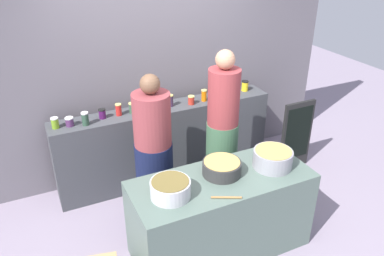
{
  "coord_description": "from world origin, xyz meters",
  "views": [
    {
      "loc": [
        -1.49,
        -2.81,
        2.87
      ],
      "look_at": [
        0.0,
        0.35,
        1.05
      ],
      "focal_mm": 36.1,
      "sensor_mm": 36.0,
      "label": 1
    }
  ],
  "objects_px": {
    "preserve_jar_1": "(69,122)",
    "preserve_jar_14": "(245,86)",
    "preserve_jar_6": "(146,108)",
    "preserve_jar_3": "(102,114)",
    "cooking_pot_right": "(273,159)",
    "preserve_jar_0": "(55,123)",
    "preserve_jar_12": "(223,90)",
    "preserve_jar_7": "(162,101)",
    "cook_with_tongs": "(154,157)",
    "cooking_pot_center": "(222,168)",
    "chalkboard_sign": "(297,135)",
    "cook_in_cap": "(222,137)",
    "preserve_jar_5": "(132,108)",
    "preserve_jar_4": "(119,110)",
    "preserve_jar_10": "(204,95)",
    "preserve_jar_11": "(216,94)",
    "preserve_jar_13": "(233,88)",
    "preserve_jar_8": "(170,101)",
    "cooking_pot_left": "(170,189)",
    "wooden_spoon": "(226,197)",
    "preserve_jar_9": "(191,100)",
    "preserve_jar_2": "(85,119)"
  },
  "relations": [
    {
      "from": "preserve_jar_0",
      "to": "cooking_pot_center",
      "type": "xyz_separation_m",
      "value": [
        1.28,
        -1.32,
        -0.14
      ]
    },
    {
      "from": "preserve_jar_6",
      "to": "preserve_jar_14",
      "type": "xyz_separation_m",
      "value": [
        1.39,
        0.11,
        0.0
      ]
    },
    {
      "from": "preserve_jar_0",
      "to": "preserve_jar_1",
      "type": "height_order",
      "value": "preserve_jar_0"
    },
    {
      "from": "preserve_jar_12",
      "to": "preserve_jar_14",
      "type": "bearing_deg",
      "value": -1.2
    },
    {
      "from": "cooking_pot_center",
      "to": "preserve_jar_10",
      "type": "bearing_deg",
      "value": 70.11
    },
    {
      "from": "preserve_jar_5",
      "to": "preserve_jar_0",
      "type": "bearing_deg",
      "value": -179.3
    },
    {
      "from": "preserve_jar_1",
      "to": "preserve_jar_14",
      "type": "distance_m",
      "value": 2.24
    },
    {
      "from": "preserve_jar_14",
      "to": "cook_in_cap",
      "type": "distance_m",
      "value": 1.07
    },
    {
      "from": "preserve_jar_1",
      "to": "preserve_jar_3",
      "type": "distance_m",
      "value": 0.36
    },
    {
      "from": "preserve_jar_3",
      "to": "preserve_jar_4",
      "type": "bearing_deg",
      "value": -0.36
    },
    {
      "from": "preserve_jar_5",
      "to": "cook_with_tongs",
      "type": "xyz_separation_m",
      "value": [
        0.01,
        -0.65,
        -0.3
      ]
    },
    {
      "from": "preserve_jar_3",
      "to": "preserve_jar_10",
      "type": "xyz_separation_m",
      "value": [
        1.24,
        -0.05,
        0.02
      ]
    },
    {
      "from": "preserve_jar_0",
      "to": "preserve_jar_1",
      "type": "bearing_deg",
      "value": -5.38
    },
    {
      "from": "preserve_jar_5",
      "to": "cook_in_cap",
      "type": "height_order",
      "value": "cook_in_cap"
    },
    {
      "from": "preserve_jar_9",
      "to": "preserve_jar_13",
      "type": "distance_m",
      "value": 0.65
    },
    {
      "from": "preserve_jar_5",
      "to": "preserve_jar_14",
      "type": "bearing_deg",
      "value": 1.43
    },
    {
      "from": "preserve_jar_7",
      "to": "preserve_jar_10",
      "type": "bearing_deg",
      "value": -5.06
    },
    {
      "from": "chalkboard_sign",
      "to": "cook_in_cap",
      "type": "bearing_deg",
      "value": -171.71
    },
    {
      "from": "preserve_jar_8",
      "to": "preserve_jar_13",
      "type": "bearing_deg",
      "value": 3.57
    },
    {
      "from": "preserve_jar_5",
      "to": "preserve_jar_11",
      "type": "relative_size",
      "value": 1.14
    },
    {
      "from": "preserve_jar_2",
      "to": "preserve_jar_10",
      "type": "bearing_deg",
      "value": 1.61
    },
    {
      "from": "cook_in_cap",
      "to": "preserve_jar_7",
      "type": "bearing_deg",
      "value": 120.46
    },
    {
      "from": "preserve_jar_3",
      "to": "preserve_jar_7",
      "type": "distance_m",
      "value": 0.72
    },
    {
      "from": "preserve_jar_6",
      "to": "cooking_pot_left",
      "type": "height_order",
      "value": "preserve_jar_6"
    },
    {
      "from": "cook_with_tongs",
      "to": "chalkboard_sign",
      "type": "xyz_separation_m",
      "value": [
        2.0,
        0.13,
        -0.26
      ]
    },
    {
      "from": "wooden_spoon",
      "to": "cook_in_cap",
      "type": "bearing_deg",
      "value": 62.67
    },
    {
      "from": "preserve_jar_3",
      "to": "cooking_pot_left",
      "type": "distance_m",
      "value": 1.47
    },
    {
      "from": "preserve_jar_12",
      "to": "preserve_jar_13",
      "type": "height_order",
      "value": "preserve_jar_13"
    },
    {
      "from": "preserve_jar_13",
      "to": "preserve_jar_12",
      "type": "bearing_deg",
      "value": -178.77
    },
    {
      "from": "preserve_jar_0",
      "to": "preserve_jar_6",
      "type": "distance_m",
      "value": 0.99
    },
    {
      "from": "preserve_jar_10",
      "to": "cook_in_cap",
      "type": "bearing_deg",
      "value": -99.35
    },
    {
      "from": "preserve_jar_0",
      "to": "preserve_jar_4",
      "type": "distance_m",
      "value": 0.7
    },
    {
      "from": "preserve_jar_10",
      "to": "preserve_jar_11",
      "type": "height_order",
      "value": "preserve_jar_10"
    },
    {
      "from": "preserve_jar_4",
      "to": "chalkboard_sign",
      "type": "height_order",
      "value": "preserve_jar_4"
    },
    {
      "from": "preserve_jar_1",
      "to": "wooden_spoon",
      "type": "relative_size",
      "value": 0.38
    },
    {
      "from": "preserve_jar_3",
      "to": "cooking_pot_center",
      "type": "xyz_separation_m",
      "value": [
        0.77,
        -1.34,
        -0.13
      ]
    },
    {
      "from": "preserve_jar_7",
      "to": "cook_with_tongs",
      "type": "distance_m",
      "value": 0.82
    },
    {
      "from": "preserve_jar_3",
      "to": "cooking_pot_right",
      "type": "bearing_deg",
      "value": -48.43
    },
    {
      "from": "preserve_jar_1",
      "to": "chalkboard_sign",
      "type": "height_order",
      "value": "preserve_jar_1"
    },
    {
      "from": "preserve_jar_6",
      "to": "preserve_jar_7",
      "type": "height_order",
      "value": "preserve_jar_7"
    },
    {
      "from": "preserve_jar_3",
      "to": "chalkboard_sign",
      "type": "xyz_separation_m",
      "value": [
        2.35,
        -0.53,
        -0.56
      ]
    },
    {
      "from": "wooden_spoon",
      "to": "cooking_pot_right",
      "type": "bearing_deg",
      "value": 20.9
    },
    {
      "from": "preserve_jar_0",
      "to": "preserve_jar_5",
      "type": "relative_size",
      "value": 0.94
    },
    {
      "from": "preserve_jar_11",
      "to": "preserve_jar_0",
      "type": "bearing_deg",
      "value": 179.7
    },
    {
      "from": "preserve_jar_5",
      "to": "preserve_jar_13",
      "type": "xyz_separation_m",
      "value": [
        1.36,
        0.05,
        -0.0
      ]
    },
    {
      "from": "preserve_jar_2",
      "to": "preserve_jar_11",
      "type": "xyz_separation_m",
      "value": [
        1.62,
        0.05,
        -0.02
      ]
    },
    {
      "from": "chalkboard_sign",
      "to": "preserve_jar_2",
      "type": "bearing_deg",
      "value": 170.08
    },
    {
      "from": "preserve_jar_8",
      "to": "preserve_jar_13",
      "type": "relative_size",
      "value": 1.18
    },
    {
      "from": "preserve_jar_0",
      "to": "preserve_jar_12",
      "type": "bearing_deg",
      "value": 1.54
    },
    {
      "from": "preserve_jar_4",
      "to": "preserve_jar_5",
      "type": "relative_size",
      "value": 1.08
    }
  ]
}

